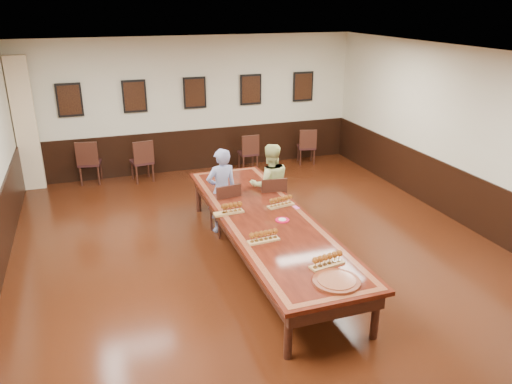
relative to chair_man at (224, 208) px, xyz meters
name	(u,v)px	position (x,y,z in m)	size (l,w,h in m)	color
floor	(266,260)	(0.35, -1.20, -0.50)	(8.00, 10.00, 0.02)	black
ceiling	(268,57)	(0.35, -1.20, 2.72)	(8.00, 10.00, 0.02)	white
wall_back	(195,105)	(0.35, 3.81, 1.11)	(8.00, 0.02, 3.20)	beige
wall_right	(481,143)	(4.36, -1.20, 1.11)	(0.02, 10.00, 3.20)	beige
chair_man	(224,208)	(0.00, 0.00, 0.00)	(0.46, 0.50, 0.98)	black
chair_woman	(271,201)	(0.90, 0.02, 0.01)	(0.46, 0.51, 0.99)	black
spare_chair_a	(90,161)	(-2.19, 3.58, 0.02)	(0.48, 0.52, 1.02)	black
spare_chair_b	(142,160)	(-1.05, 3.33, 0.01)	(0.47, 0.51, 0.99)	black
spare_chair_c	(248,152)	(1.53, 3.29, -0.03)	(0.43, 0.47, 0.92)	black
spare_chair_d	(306,146)	(3.11, 3.32, -0.03)	(0.43, 0.47, 0.92)	black
person_man	(222,191)	(-0.01, 0.10, 0.29)	(0.57, 0.37, 1.56)	#4454AA
person_woman	(270,185)	(0.91, 0.12, 0.29)	(0.77, 0.60, 1.55)	#D2DC8A
pink_phone	(296,207)	(0.95, -0.99, 0.27)	(0.07, 0.14, 0.01)	#F250AF
curtain	(25,125)	(-3.40, 3.62, 0.96)	(0.45, 0.18, 2.90)	beige
wainscoting	(266,232)	(0.35, -1.20, 0.01)	(8.00, 10.00, 1.00)	black
conference_table	(266,226)	(0.35, -1.20, 0.12)	(1.40, 5.00, 0.76)	#320E08
posters	(195,93)	(0.35, 3.74, 1.41)	(6.14, 0.04, 0.74)	black
flight_a	(230,209)	(-0.15, -0.85, 0.35)	(0.50, 0.18, 0.18)	#A47C45
flight_b	(281,202)	(0.74, -0.85, 0.34)	(0.48, 0.23, 0.17)	#A47C45
flight_c	(264,236)	(0.03, -1.97, 0.34)	(0.47, 0.18, 0.17)	#A47C45
flight_d	(327,260)	(0.56, -2.89, 0.35)	(0.50, 0.23, 0.18)	#A47C45
red_plate_grp	(282,220)	(0.54, -1.40, 0.27)	(0.22, 0.22, 0.03)	red
carved_platter	(336,281)	(0.49, -3.30, 0.28)	(0.73, 0.73, 0.05)	#552011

